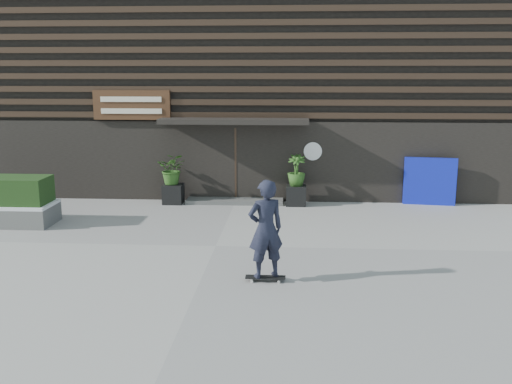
# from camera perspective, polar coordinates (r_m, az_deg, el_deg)

# --- Properties ---
(ground) EXTENTS (80.00, 80.00, 0.00)m
(ground) POSITION_cam_1_polar(r_m,az_deg,el_deg) (13.47, -4.03, -5.38)
(ground) COLOR #9F9C97
(ground) RESTS_ON ground
(entrance_step) EXTENTS (3.00, 0.80, 0.12)m
(entrance_step) POSITION_cam_1_polar(r_m,az_deg,el_deg) (17.88, -2.11, -0.88)
(entrance_step) COLOR #4D4D4B
(entrance_step) RESTS_ON ground
(planter_pot_left) EXTENTS (0.60, 0.60, 0.60)m
(planter_pot_left) POSITION_cam_1_polar(r_m,az_deg,el_deg) (17.92, -8.23, -0.18)
(planter_pot_left) COLOR black
(planter_pot_left) RESTS_ON ground
(bamboo_left) EXTENTS (0.86, 0.75, 0.96)m
(bamboo_left) POSITION_cam_1_polar(r_m,az_deg,el_deg) (17.78, -8.31, 2.28)
(bamboo_left) COLOR #2D591E
(bamboo_left) RESTS_ON planter_pot_left
(planter_pot_right) EXTENTS (0.60, 0.60, 0.60)m
(planter_pot_right) POSITION_cam_1_polar(r_m,az_deg,el_deg) (17.55, 4.01, -0.34)
(planter_pot_right) COLOR black
(planter_pot_right) RESTS_ON ground
(bamboo_right) EXTENTS (0.54, 0.54, 0.96)m
(bamboo_right) POSITION_cam_1_polar(r_m,az_deg,el_deg) (17.40, 4.04, 2.17)
(bamboo_right) COLOR #2D591E
(bamboo_right) RESTS_ON planter_pot_right
(blue_tarp) EXTENTS (1.55, 0.32, 1.45)m
(blue_tarp) POSITION_cam_1_polar(r_m,az_deg,el_deg) (18.26, 16.91, 1.02)
(blue_tarp) COLOR #0D17AE
(blue_tarp) RESTS_ON ground
(building) EXTENTS (18.00, 11.00, 8.00)m
(building) POSITION_cam_1_polar(r_m,az_deg,el_deg) (22.79, -0.84, 11.79)
(building) COLOR black
(building) RESTS_ON ground
(skateboarder) EXTENTS (0.82, 0.69, 2.01)m
(skateboarder) POSITION_cam_1_polar(r_m,az_deg,el_deg) (10.92, 0.96, -3.73)
(skateboarder) COLOR black
(skateboarder) RESTS_ON ground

